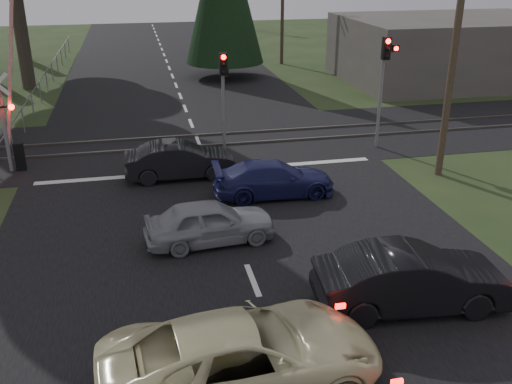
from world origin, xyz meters
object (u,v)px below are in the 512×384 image
object	(u,v)px
utility_pole_near	(455,48)
blue_sedan	(274,179)
traffic_signal_right	(385,71)
cream_coupe	(242,356)
dark_hatchback	(412,279)
dark_car_far	(180,161)
traffic_signal_center	(223,85)
silver_car	(210,222)
crossing_signal	(10,119)

from	to	relation	value
utility_pole_near	blue_sedan	distance (m)	7.84
traffic_signal_right	utility_pole_near	xyz separation A→B (m)	(0.95, -3.47, 1.41)
traffic_signal_right	cream_coupe	world-z (taller)	traffic_signal_right
cream_coupe	dark_hatchback	size ratio (longest dim) A/B	1.18
dark_hatchback	blue_sedan	world-z (taller)	dark_hatchback
blue_sedan	dark_car_far	size ratio (longest dim) A/B	1.03
traffic_signal_center	silver_car	xyz separation A→B (m)	(-1.78, -8.34, -2.17)
dark_hatchback	blue_sedan	size ratio (longest dim) A/B	1.09
utility_pole_near	blue_sedan	xyz separation A→B (m)	(-6.64, -0.65, -4.12)
utility_pole_near	blue_sedan	world-z (taller)	utility_pole_near
traffic_signal_center	cream_coupe	distance (m)	14.77
cream_coupe	dark_car_far	bearing A→B (deg)	-4.36
dark_hatchback	blue_sedan	bearing A→B (deg)	16.92
dark_hatchback	silver_car	bearing A→B (deg)	49.31
utility_pole_near	cream_coupe	size ratio (longest dim) A/B	1.66
crossing_signal	utility_pole_near	world-z (taller)	utility_pole_near
traffic_signal_center	cream_coupe	size ratio (longest dim) A/B	0.76
cream_coupe	dark_car_far	distance (m)	11.54
traffic_signal_center	utility_pole_near	xyz separation A→B (m)	(7.50, -4.68, 1.92)
crossing_signal	utility_pole_near	bearing A→B (deg)	-13.50
traffic_signal_center	dark_hatchback	world-z (taller)	traffic_signal_center
utility_pole_near	cream_coupe	bearing A→B (deg)	-134.05
dark_car_far	traffic_signal_center	bearing A→B (deg)	-36.41
crossing_signal	utility_pole_near	size ratio (longest dim) A/B	0.77
traffic_signal_center	silver_car	distance (m)	8.80
crossing_signal	dark_hatchback	bearing A→B (deg)	-47.63
silver_car	traffic_signal_center	bearing A→B (deg)	-17.20
utility_pole_near	dark_car_far	distance (m)	10.60
dark_car_far	dark_hatchback	bearing A→B (deg)	-155.09
crossing_signal	traffic_signal_right	xyz separation A→B (m)	(14.82, -0.31, 1.26)
utility_pole_near	traffic_signal_center	bearing A→B (deg)	148.05
utility_pole_near	dark_hatchback	distance (m)	10.23
cream_coupe	dark_car_far	world-z (taller)	cream_coupe
dark_car_far	cream_coupe	bearing A→B (deg)	-179.63
blue_sedan	crossing_signal	bearing A→B (deg)	65.33
silver_car	blue_sedan	world-z (taller)	silver_car
dark_hatchback	silver_car	xyz separation A→B (m)	(-4.20, 4.28, -0.12)
traffic_signal_center	dark_hatchback	size ratio (longest dim) A/B	0.89
dark_hatchback	traffic_signal_right	bearing A→B (deg)	-15.02
dark_car_far	silver_car	bearing A→B (deg)	-176.48
traffic_signal_right	silver_car	xyz separation A→B (m)	(-8.33, -7.14, -2.67)
utility_pole_near	silver_car	distance (m)	10.78
crossing_signal	traffic_signal_center	distance (m)	8.36
crossing_signal	dark_car_far	distance (m)	6.61
crossing_signal	dark_car_far	bearing A→B (deg)	-18.56
silver_car	traffic_signal_right	bearing A→B (deg)	-54.56
traffic_signal_right	dark_car_far	size ratio (longest dim) A/B	1.15
dark_hatchback	dark_car_far	xyz separation A→B (m)	(-4.57, 9.67, -0.08)
crossing_signal	cream_coupe	distance (m)	15.04
crossing_signal	traffic_signal_center	size ratio (longest dim) A/B	1.70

